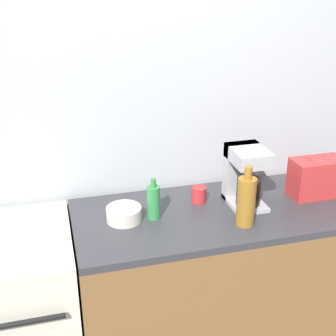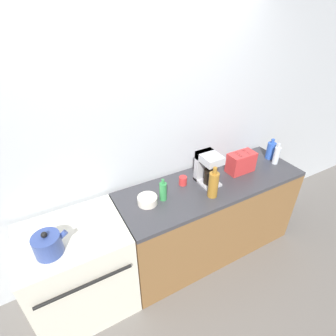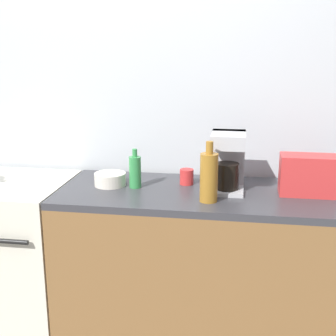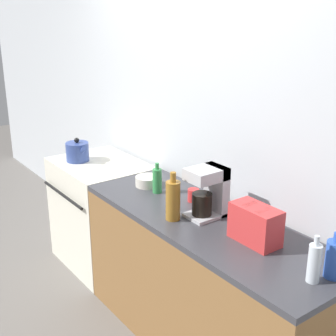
# 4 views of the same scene
# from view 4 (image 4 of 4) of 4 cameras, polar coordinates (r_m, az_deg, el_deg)

# --- Properties ---
(ground_plane) EXTENTS (12.00, 12.00, 0.00)m
(ground_plane) POSITION_cam_4_polar(r_m,az_deg,el_deg) (3.53, -6.89, -17.00)
(ground_plane) COLOR slate
(wall_back) EXTENTS (8.00, 0.05, 2.60)m
(wall_back) POSITION_cam_4_polar(r_m,az_deg,el_deg) (3.33, 2.46, 5.63)
(wall_back) COLOR silver
(wall_back) RESTS_ON ground_plane
(stove) EXTENTS (0.78, 0.65, 0.89)m
(stove) POSITION_cam_4_polar(r_m,az_deg,el_deg) (3.94, -8.08, -5.35)
(stove) COLOR silver
(stove) RESTS_ON ground_plane
(counter_block) EXTENTS (1.82, 0.62, 0.89)m
(counter_block) POSITION_cam_4_polar(r_m,az_deg,el_deg) (2.99, 4.54, -14.04)
(counter_block) COLOR brown
(counter_block) RESTS_ON ground_plane
(kettle) EXTENTS (0.23, 0.18, 0.19)m
(kettle) POSITION_cam_4_polar(r_m,az_deg,el_deg) (3.84, -10.97, 1.98)
(kettle) COLOR #33478C
(kettle) RESTS_ON stove
(toaster) EXTENTS (0.27, 0.14, 0.20)m
(toaster) POSITION_cam_4_polar(r_m,az_deg,el_deg) (2.52, 10.60, -6.77)
(toaster) COLOR red
(toaster) RESTS_ON counter_block
(coffee_maker) EXTENTS (0.17, 0.23, 0.30)m
(coffee_maker) POSITION_cam_4_polar(r_m,az_deg,el_deg) (2.77, 5.02, -2.72)
(coffee_maker) COLOR #B7B7BC
(coffee_maker) RESTS_ON counter_block
(bottle_amber) EXTENTS (0.09, 0.09, 0.29)m
(bottle_amber) POSITION_cam_4_polar(r_m,az_deg,el_deg) (2.72, 0.61, -3.91)
(bottle_amber) COLOR #9E6B23
(bottle_amber) RESTS_ON counter_block
(bottle_blue) EXTENTS (0.09, 0.09, 0.23)m
(bottle_blue) POSITION_cam_4_polar(r_m,az_deg,el_deg) (2.31, 19.65, -10.37)
(bottle_blue) COLOR #2D56B7
(bottle_blue) RESTS_ON counter_block
(bottle_green) EXTENTS (0.06, 0.06, 0.21)m
(bottle_green) POSITION_cam_4_polar(r_m,az_deg,el_deg) (3.12, -1.33, -1.51)
(bottle_green) COLOR #338C47
(bottle_green) RESTS_ON counter_block
(bottle_clear) EXTENTS (0.06, 0.06, 0.23)m
(bottle_clear) POSITION_cam_4_polar(r_m,az_deg,el_deg) (2.24, 17.41, -10.95)
(bottle_clear) COLOR silver
(bottle_clear) RESTS_ON counter_block
(cup_red) EXTENTS (0.07, 0.07, 0.08)m
(cup_red) POSITION_cam_4_polar(r_m,az_deg,el_deg) (3.00, 3.11, -3.33)
(cup_red) COLOR red
(cup_red) RESTS_ON counter_block
(bowl) EXTENTS (0.17, 0.17, 0.07)m
(bowl) POSITION_cam_4_polar(r_m,az_deg,el_deg) (3.26, -2.52, -1.61)
(bowl) COLOR beige
(bowl) RESTS_ON counter_block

